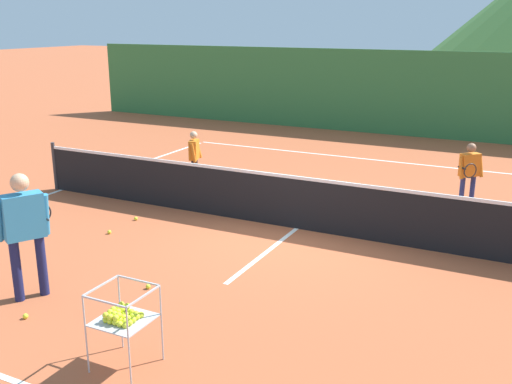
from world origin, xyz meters
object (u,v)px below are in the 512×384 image
Objects in this scene: tennis_ball_2 at (136,219)px; tennis_ball_7 at (109,232)px; ball_cart at (122,316)px; tennis_ball_1 at (148,287)px; student_1 at (469,169)px; tennis_ball_5 at (26,220)px; instructor at (25,224)px; student_0 at (194,153)px; tennis_ball_4 at (25,316)px; tennis_net at (297,202)px.

tennis_ball_2 and tennis_ball_7 have the same top height.
tennis_ball_1 is (-0.93, 1.66, -0.56)m from ball_cart.
student_1 is 19.20× the size of tennis_ball_5.
ball_cart reaches higher than tennis_ball_2.
student_0 is (-1.03, 5.73, -0.29)m from instructor.
student_1 is at bearing 55.37° from instructor.
tennis_ball_2 is 2.03m from tennis_ball_5.
instructor is 1.39× the size of student_0.
student_0 reaches higher than tennis_ball_5.
tennis_ball_4 is at bearing -69.38° from tennis_ball_7.
tennis_ball_2 is at bearing 102.89° from instructor.
instructor is 8.24m from student_1.
instructor is 3.47m from tennis_ball_5.
tennis_ball_1 and tennis_ball_4 have the same top height.
tennis_net is 3.57m from student_0.
tennis_ball_2 is (0.30, -2.55, -0.71)m from student_0.
tennis_net is 5.04m from tennis_ball_5.
ball_cart is at bearing -63.72° from student_0.
tennis_net is at bearing -27.03° from student_0.
tennis_ball_1 and tennis_ball_7 have the same top height.
student_0 is 2.66m from tennis_ball_2.
student_1 is 19.20× the size of tennis_ball_7.
tennis_ball_5 is 1.81m from tennis_ball_7.
student_1 is at bearing 59.47° from tennis_ball_4.
tennis_ball_5 is (-2.49, 2.19, -1.00)m from instructor.
ball_cart is 13.22× the size of tennis_ball_5.
student_1 reaches higher than tennis_ball_7.
student_0 reaches higher than tennis_ball_2.
ball_cart is (0.04, -4.88, 0.09)m from tennis_net.
tennis_ball_4 is at bearing -110.79° from tennis_net.
tennis_ball_7 is at bearing 110.62° from tennis_ball_4.
student_1 is at bearing 71.66° from ball_cart.
ball_cart is at bearing -53.63° from tennis_ball_2.
tennis_net reaches higher than tennis_ball_2.
tennis_ball_2 and tennis_ball_5 have the same top height.
student_1 is 6.97m from tennis_ball_7.
student_1 is 19.20× the size of tennis_ball_4.
ball_cart is at bearing -47.69° from tennis_ball_7.
ball_cart is at bearing -19.31° from instructor.
student_1 reaches higher than student_0.
student_0 is 5.80m from student_1.
tennis_ball_2 is (-2.91, 3.95, -0.56)m from ball_cart.
instructor is 5.83m from student_0.
student_0 is 1.38× the size of ball_cart.
tennis_ball_7 is (-2.83, -1.73, -0.47)m from tennis_net.
instructor is at bearing 128.79° from tennis_ball_4.
instructor is 25.37× the size of tennis_ball_1.
tennis_ball_2 is 1.00× the size of tennis_ball_7.
student_0 is 0.95× the size of student_1.
tennis_ball_2 is at bearing 106.99° from tennis_ball_4.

